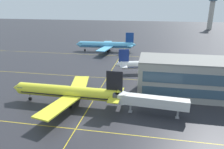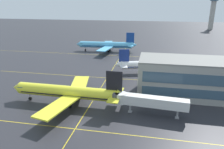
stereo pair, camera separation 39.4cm
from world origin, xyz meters
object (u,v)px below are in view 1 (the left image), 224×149
(airliner_front_gate, at_px, (69,92))
(control_tower, at_px, (212,10))
(airliner_third_row, at_px, (106,45))
(airliner_second_row, at_px, (154,65))
(jet_bridge, at_px, (145,101))

(airliner_front_gate, relative_size, control_tower, 1.07)
(control_tower, bearing_deg, airliner_third_row, -125.04)
(airliner_third_row, bearing_deg, control_tower, 54.96)
(control_tower, bearing_deg, airliner_front_gate, -113.02)
(airliner_second_row, relative_size, airliner_third_row, 0.89)
(airliner_second_row, bearing_deg, control_tower, 70.01)
(airliner_second_row, relative_size, control_tower, 0.98)
(airliner_third_row, xyz_separation_m, jet_bridge, (27.06, -75.28, 0.00))
(airliner_front_gate, xyz_separation_m, airliner_second_row, (25.29, 35.77, -0.28))
(airliner_front_gate, height_order, control_tower, control_tower)
(airliner_front_gate, relative_size, airliner_third_row, 0.97)
(airliner_front_gate, distance_m, airliner_second_row, 43.81)
(airliner_second_row, distance_m, jet_bridge, 37.74)
(airliner_front_gate, distance_m, jet_bridge, 23.15)
(airliner_third_row, bearing_deg, airliner_front_gate, -86.89)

